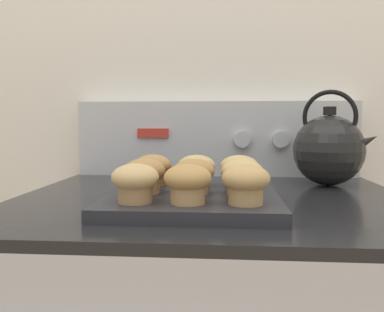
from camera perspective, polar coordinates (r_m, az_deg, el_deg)
wall_back at (r=1.22m, az=3.52°, el=12.51°), size 8.00×0.05×2.40m
control_panel at (r=1.16m, az=3.50°, el=2.44°), size 0.78×0.07×0.21m
muffin_pan at (r=0.75m, az=0.15°, el=-6.12°), size 0.31×0.31×0.02m
muffin_r0_c0 at (r=0.66m, az=-7.97°, el=-3.56°), size 0.08×0.08×0.06m
muffin_r0_c1 at (r=0.65m, az=-0.61°, el=-3.69°), size 0.08×0.08×0.06m
muffin_r0_c2 at (r=0.65m, az=7.55°, el=-3.73°), size 0.08×0.08×0.06m
muffin_r1_c0 at (r=0.75m, az=-6.67°, el=-2.58°), size 0.08×0.08×0.06m
muffin_r1_c1 at (r=0.74m, az=0.22°, el=-2.66°), size 0.08×0.08×0.06m
muffin_r1_c2 at (r=0.73m, az=7.03°, el=-2.72°), size 0.08×0.08×0.06m
muffin_r2_c0 at (r=0.84m, az=-5.53°, el=-1.77°), size 0.08×0.08×0.06m
muffin_r2_c1 at (r=0.82m, az=0.64°, el=-1.86°), size 0.08×0.08×0.06m
muffin_r2_c2 at (r=0.82m, az=6.64°, el=-1.90°), size 0.08×0.08×0.06m
tea_kettle at (r=1.02m, az=18.70°, el=0.95°), size 0.20×0.17×0.23m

